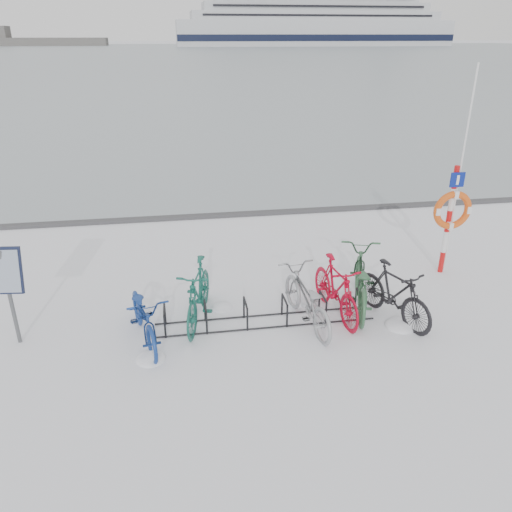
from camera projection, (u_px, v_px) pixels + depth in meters
ground at (265, 322)px, 9.16m from camera, size 900.00×900.00×0.00m
ice_sheet at (173, 52)px, 148.92m from camera, size 400.00×298.00×0.02m
quay_edge at (229, 215)px, 14.46m from camera, size 400.00×0.25×0.10m
bike_rack at (265, 314)px, 9.08m from camera, size 4.00×0.48×0.46m
info_board at (5, 276)px, 8.04m from camera, size 0.61×0.29×1.76m
lifebuoy_station at (452, 210)px, 10.46m from camera, size 0.84×0.23×4.35m
cruise_ferry at (313, 19)px, 224.26m from camera, size 124.13×23.44×40.79m
bike_0 at (144, 314)px, 8.45m from camera, size 1.10×2.01×1.00m
bike_1 at (198, 292)px, 9.01m from camera, size 1.01×2.02×1.17m
bike_2 at (306, 297)px, 8.95m from camera, size 1.01×2.07×1.04m
bike_3 at (336, 287)px, 9.22m from camera, size 0.77×1.93×1.13m
bike_4 at (360, 279)px, 9.52m from camera, size 1.36×2.31×1.14m
bike_5 at (394, 292)px, 9.07m from camera, size 1.16×1.91×1.11m
snow_drifts at (317, 320)px, 9.21m from camera, size 5.43×1.94×0.20m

